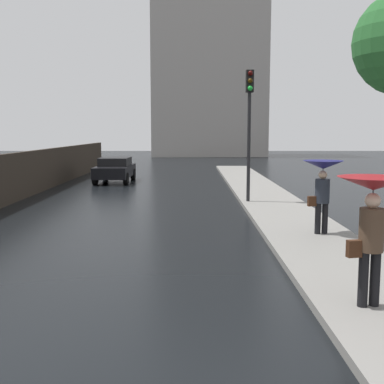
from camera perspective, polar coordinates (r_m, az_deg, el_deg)
car_black_near_kerb at (r=25.11m, az=-8.86°, el=2.68°), size 1.77×3.89×1.26m
pedestrian_with_umbrella_near at (r=11.93m, az=15.26°, el=1.66°), size 0.95×0.95×1.76m
pedestrian_with_umbrella_far at (r=7.12m, az=20.58°, el=-1.65°), size 0.98×0.98×1.83m
traffic_light at (r=17.06m, az=6.93°, el=9.36°), size 0.26×0.39×4.53m
distant_tower at (r=53.16m, az=1.96°, el=16.75°), size 12.30×8.18×29.02m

